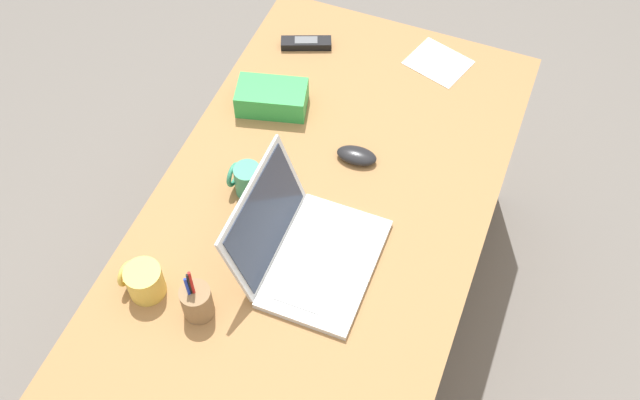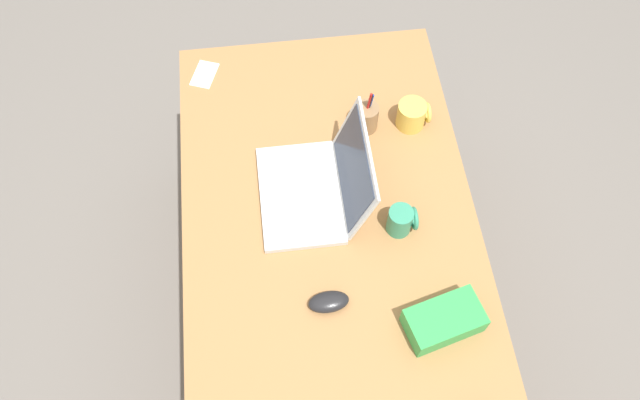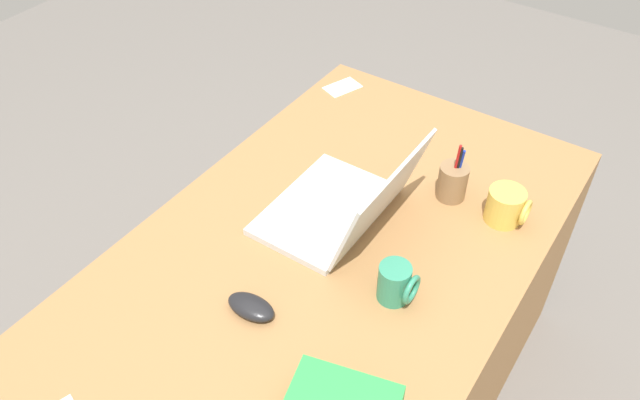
# 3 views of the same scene
# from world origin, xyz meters

# --- Properties ---
(ground_plane) EXTENTS (6.00, 6.00, 0.00)m
(ground_plane) POSITION_xyz_m (0.00, 0.00, 0.00)
(ground_plane) COLOR slate
(desk) EXTENTS (1.52, 0.85, 0.70)m
(desk) POSITION_xyz_m (0.00, 0.00, 0.35)
(desk) COLOR #9E7042
(desk) RESTS_ON ground
(laptop) EXTENTS (0.35, 0.31, 0.23)m
(laptop) POSITION_xyz_m (-0.15, -0.03, 0.75)
(laptop) COLOR silver
(laptop) RESTS_ON desk
(computer_mouse) EXTENTS (0.07, 0.11, 0.03)m
(computer_mouse) POSITION_xyz_m (0.19, -0.04, 0.72)
(computer_mouse) COLOR black
(computer_mouse) RESTS_ON desk
(coffee_mug_white) EXTENTS (0.07, 0.08, 0.09)m
(coffee_mug_white) POSITION_xyz_m (-0.01, 0.19, 0.75)
(coffee_mug_white) COLOR #338C6B
(coffee_mug_white) RESTS_ON desk
(coffee_mug_tall) EXTENTS (0.09, 0.10, 0.09)m
(coffee_mug_tall) POSITION_xyz_m (-0.37, 0.30, 0.75)
(coffee_mug_tall) COLOR #E0BC4C
(coffee_mug_tall) RESTS_ON desk
(cordless_phone) EXTENTS (0.10, 0.16, 0.03)m
(cordless_phone) POSITION_xyz_m (0.55, 0.26, 0.71)
(cordless_phone) COLOR black
(cordless_phone) RESTS_ON desk
(pen_holder) EXTENTS (0.07, 0.07, 0.17)m
(pen_holder) POSITION_xyz_m (-0.37, 0.15, 0.75)
(pen_holder) COLOR olive
(pen_holder) RESTS_ON desk
(snack_bag) EXTENTS (0.16, 0.22, 0.07)m
(snack_bag) POSITION_xyz_m (0.29, 0.25, 0.74)
(snack_bag) COLOR green
(snack_bag) RESTS_ON desk
(paper_note_left) EXTENTS (0.19, 0.21, 0.00)m
(paper_note_left) POSITION_xyz_m (0.63, -0.14, 0.70)
(paper_note_left) COLOR white
(paper_note_left) RESTS_ON desk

